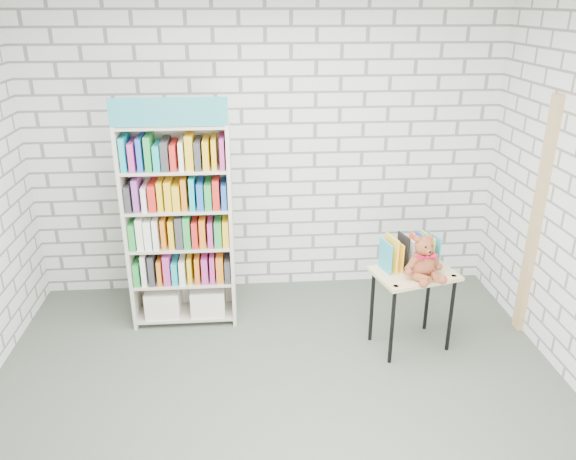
{
  "coord_description": "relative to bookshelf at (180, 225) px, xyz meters",
  "views": [
    {
      "loc": [
        -0.22,
        -3.28,
        2.78
      ],
      "look_at": [
        0.12,
        0.95,
        1.03
      ],
      "focal_mm": 35.0,
      "sensor_mm": 36.0,
      "label": 1
    }
  ],
  "objects": [
    {
      "name": "room_shell",
      "position": [
        0.8,
        -1.36,
        0.84
      ],
      "size": [
        4.52,
        4.02,
        2.81
      ],
      "color": "silver",
      "rests_on": "ground"
    },
    {
      "name": "table_books",
      "position": [
        1.92,
        -0.5,
        -0.11
      ],
      "size": [
        0.49,
        0.31,
        0.27
      ],
      "color": "teal",
      "rests_on": "display_table"
    },
    {
      "name": "door_trim",
      "position": [
        3.02,
        -0.41,
        0.1
      ],
      "size": [
        0.05,
        0.12,
        2.1
      ],
      "primitive_type": "cube",
      "color": "tan",
      "rests_on": "ground"
    },
    {
      "name": "bookshelf",
      "position": [
        0.0,
        0.0,
        0.0
      ],
      "size": [
        0.92,
        0.36,
        2.08
      ],
      "color": "beige",
      "rests_on": "ground"
    },
    {
      "name": "teddy_bear",
      "position": [
        1.98,
        -0.7,
        -0.1
      ],
      "size": [
        0.33,
        0.32,
        0.36
      ],
      "color": "brown",
      "rests_on": "display_table"
    },
    {
      "name": "display_table",
      "position": [
        1.95,
        -0.6,
        -0.34
      ],
      "size": [
        0.75,
        0.6,
        0.7
      ],
      "color": "tan",
      "rests_on": "ground"
    },
    {
      "name": "ground",
      "position": [
        0.8,
        -1.36,
        -0.95
      ],
      "size": [
        4.5,
        4.5,
        0.0
      ],
      "primitive_type": "plane",
      "color": "#475044",
      "rests_on": "ground"
    }
  ]
}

